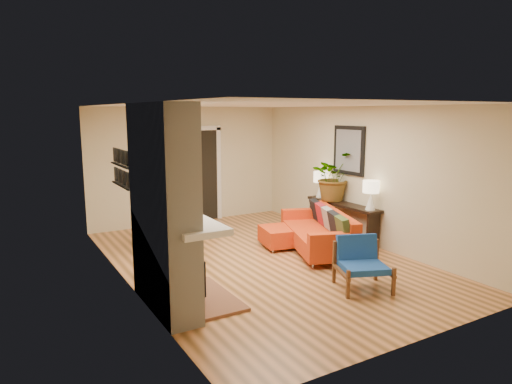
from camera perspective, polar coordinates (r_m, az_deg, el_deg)
room_shell at (r=10.12m, az=-4.01°, el=2.87°), size 6.50×6.50×6.50m
fireplace at (r=5.81m, az=-11.15°, el=-2.61°), size 1.09×1.68×2.60m
sofa at (r=8.36m, az=8.15°, el=-4.94°), size 1.52×2.20×0.80m
ottoman at (r=8.56m, az=3.30°, el=-5.44°), size 0.86×0.86×0.37m
blue_chair at (r=6.78m, az=12.96°, el=-8.30°), size 0.90×0.89×0.73m
dining_table at (r=8.55m, az=-10.77°, el=-3.33°), size 0.66×1.55×0.84m
console_table at (r=9.16m, az=10.77°, el=-2.26°), size 0.34×1.85×0.72m
lamp_near at (r=8.53m, az=14.16°, el=0.04°), size 0.30×0.30×0.54m
lamp_far at (r=9.61m, az=8.08°, el=1.34°), size 0.30×0.30×0.54m
houseplant at (r=9.26m, az=9.63°, el=1.97°), size 1.00×0.90×0.99m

